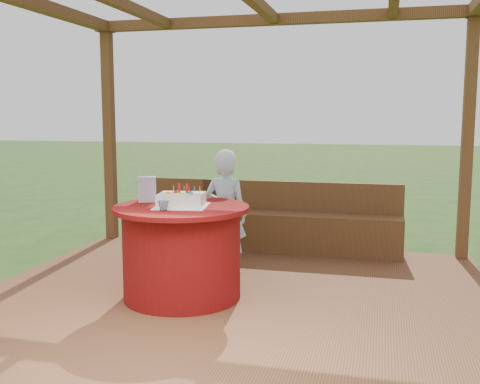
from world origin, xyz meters
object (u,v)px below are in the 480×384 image
(bench, at_px, (271,228))
(table, at_px, (182,251))
(gift_bag, at_px, (147,189))
(drinking_glass, at_px, (163,206))
(birthday_cake, at_px, (182,200))
(chair, at_px, (214,218))
(elderly_woman, at_px, (226,211))

(bench, relative_size, table, 2.59)
(gift_bag, height_order, drinking_glass, gift_bag)
(table, height_order, birthday_cake, birthday_cake)
(table, xyz_separation_m, chair, (-0.07, 1.16, 0.08))
(elderly_woman, relative_size, drinking_glass, 14.01)
(table, height_order, chair, chair)
(table, xyz_separation_m, birthday_cake, (0.01, -0.03, 0.45))
(bench, xyz_separation_m, birthday_cake, (-0.39, -1.94, 0.60))
(chair, xyz_separation_m, elderly_woman, (0.22, -0.30, 0.14))
(table, bearing_deg, birthday_cake, -63.57)
(table, relative_size, birthday_cake, 2.36)
(bench, distance_m, birthday_cake, 2.06)
(table, relative_size, gift_bag, 5.20)
(chair, bearing_deg, birthday_cake, -86.10)
(bench, relative_size, elderly_woman, 2.42)
(drinking_glass, bearing_deg, chair, 90.73)
(bench, height_order, chair, chair)
(birthday_cake, height_order, drinking_glass, birthday_cake)
(chair, distance_m, drinking_glass, 1.48)
(elderly_woman, bearing_deg, chair, 125.84)
(table, distance_m, chair, 1.17)
(bench, relative_size, gift_bag, 13.45)
(gift_bag, distance_m, drinking_glass, 0.54)
(table, relative_size, elderly_woman, 0.93)
(gift_bag, xyz_separation_m, drinking_glass, (0.33, -0.43, -0.07))
(chair, relative_size, drinking_glass, 9.99)
(table, distance_m, drinking_glass, 0.52)
(elderly_woman, bearing_deg, gift_bag, -126.76)
(chair, height_order, gift_bag, gift_bag)
(chair, xyz_separation_m, drinking_glass, (0.02, -1.44, 0.35))
(chair, bearing_deg, gift_bag, -106.98)
(birthday_cake, bearing_deg, chair, 93.90)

